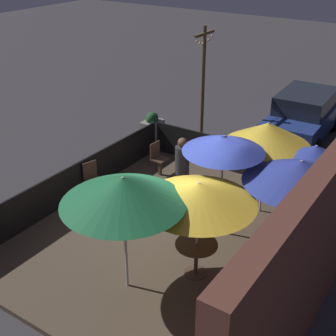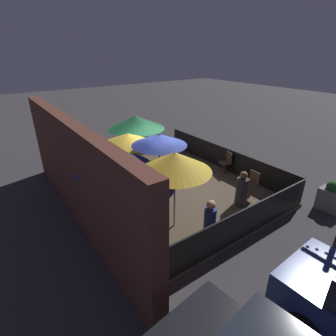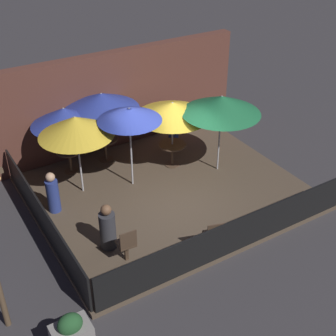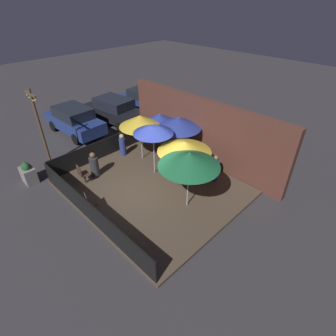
# 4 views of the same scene
# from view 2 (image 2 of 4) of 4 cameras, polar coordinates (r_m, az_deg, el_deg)

# --- Properties ---
(ground_plane) EXTENTS (60.00, 60.00, 0.00)m
(ground_plane) POSITION_cam_2_polar(r_m,az_deg,el_deg) (10.05, -0.19, -4.76)
(ground_plane) COLOR #383538
(patio_deck) EXTENTS (7.27, 6.12, 0.12)m
(patio_deck) POSITION_cam_2_polar(r_m,az_deg,el_deg) (10.02, -0.19, -4.46)
(patio_deck) COLOR brown
(patio_deck) RESTS_ON ground_plane
(building_wall) EXTENTS (8.87, 0.36, 3.22)m
(building_wall) POSITION_cam_2_polar(r_m,az_deg,el_deg) (8.07, -19.60, -1.16)
(building_wall) COLOR brown
(building_wall) RESTS_ON ground_plane
(fence_front) EXTENTS (7.07, 0.05, 0.95)m
(fence_front) POSITION_cam_2_polar(r_m,az_deg,el_deg) (11.62, 12.02, 2.15)
(fence_front) COLOR black
(fence_front) RESTS_ON patio_deck
(fence_side_left) EXTENTS (0.05, 5.92, 0.95)m
(fence_side_left) POSITION_cam_2_polar(r_m,az_deg,el_deg) (7.55, 16.14, -11.49)
(fence_side_left) COLOR black
(fence_side_left) RESTS_ON patio_deck
(patio_umbrella_0) EXTENTS (2.23, 2.23, 2.09)m
(patio_umbrella_0) POSITION_cam_2_polar(r_m,az_deg,el_deg) (9.40, -8.66, 6.16)
(patio_umbrella_0) COLOR #B2B2B7
(patio_umbrella_0) RESTS_ON patio_deck
(patio_umbrella_1) EXTENTS (1.96, 1.96, 2.09)m
(patio_umbrella_1) POSITION_cam_2_polar(r_m,az_deg,el_deg) (6.57, -7.07, -2.46)
(patio_umbrella_1) COLOR #B2B2B7
(patio_umbrella_1) RESTS_ON patio_deck
(patio_umbrella_2) EXTENTS (2.23, 2.23, 2.25)m
(patio_umbrella_2) POSITION_cam_2_polar(r_m,az_deg,el_deg) (7.46, -12.09, 1.95)
(patio_umbrella_2) COLOR #B2B2B7
(patio_umbrella_2) RESTS_ON patio_deck
(patio_umbrella_3) EXTENTS (2.01, 2.01, 2.33)m
(patio_umbrella_3) POSITION_cam_2_polar(r_m,az_deg,el_deg) (6.96, 1.52, 1.34)
(patio_umbrella_3) COLOR #B2B2B7
(patio_umbrella_3) RESTS_ON patio_deck
(patio_umbrella_4) EXTENTS (2.27, 2.27, 2.40)m
(patio_umbrella_4) POSITION_cam_2_polar(r_m,az_deg,el_deg) (10.63, -6.96, 9.87)
(patio_umbrella_4) COLOR #B2B2B7
(patio_umbrella_4) RESTS_ON patio_deck
(patio_umbrella_5) EXTENTS (1.75, 1.75, 2.41)m
(patio_umbrella_5) POSITION_cam_2_polar(r_m,az_deg,el_deg) (8.17, -1.93, 6.17)
(patio_umbrella_5) COLOR #B2B2B7
(patio_umbrella_5) RESTS_ON patio_deck
(dining_table_0) EXTENTS (0.84, 0.84, 0.73)m
(dining_table_0) POSITION_cam_2_polar(r_m,az_deg,el_deg) (9.89, -8.19, -1.01)
(dining_table_0) COLOR #4C3828
(dining_table_0) RESTS_ON patio_deck
(dining_table_1) EXTENTS (0.75, 0.75, 0.72)m
(dining_table_1) POSITION_cam_2_polar(r_m,az_deg,el_deg) (7.23, -6.55, -11.49)
(dining_table_1) COLOR #4C3828
(dining_table_1) RESTS_ON patio_deck
(dining_table_2) EXTENTS (0.80, 0.80, 0.75)m
(dining_table_2) POSITION_cam_2_polar(r_m,az_deg,el_deg) (8.10, -11.22, -7.29)
(dining_table_2) COLOR #4C3828
(dining_table_2) RESTS_ON patio_deck
(patio_chair_0) EXTENTS (0.50, 0.50, 0.90)m
(patio_chair_0) POSITION_cam_2_polar(r_m,az_deg,el_deg) (11.21, 12.57, 1.31)
(patio_chair_0) COLOR #4C3828
(patio_chair_0) RESTS_ON patio_deck
(patio_chair_1) EXTENTS (0.43, 0.43, 0.95)m
(patio_chair_1) POSITION_cam_2_polar(r_m,az_deg,el_deg) (9.59, 17.73, -3.19)
(patio_chair_1) COLOR #4C3828
(patio_chair_1) RESTS_ON patio_deck
(patron_0) EXTENTS (0.53, 0.53, 1.22)m
(patron_0) POSITION_cam_2_polar(r_m,az_deg,el_deg) (9.00, 15.77, -4.66)
(patron_0) COLOR #333338
(patron_0) RESTS_ON patio_deck
(patron_1) EXTENTS (0.37, 0.37, 1.28)m
(patron_1) POSITION_cam_2_polar(r_m,az_deg,el_deg) (10.14, -16.11, -1.05)
(patron_1) COLOR navy
(patron_1) RESTS_ON patio_deck
(patron_2) EXTENTS (0.46, 0.46, 1.18)m
(patron_2) POSITION_cam_2_polar(r_m,az_deg,el_deg) (7.33, 9.09, -11.30)
(patron_2) COLOR navy
(patron_2) RESTS_ON patio_deck
(planter_box) EXTENTS (0.73, 0.51, 1.04)m
(planter_box) POSITION_cam_2_polar(r_m,az_deg,el_deg) (10.17, 31.96, -5.44)
(planter_box) COLOR gray
(planter_box) RESTS_ON ground_plane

